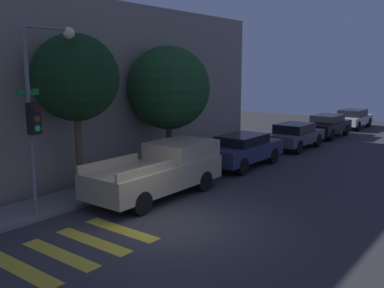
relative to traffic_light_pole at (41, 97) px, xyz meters
The scene contains 12 objects.
ground_plane 5.22m from the traffic_light_pole, 63.87° to the right, with size 60.00×60.00×0.00m, color #333335.
sidewalk 3.99m from the traffic_light_pole, 23.78° to the left, with size 26.00×1.80×0.14m, color slate.
building_row 5.29m from the traffic_light_pole, 71.80° to the left, with size 26.00×6.00×7.12m, color gray.
crosswalk 4.54m from the traffic_light_pole, 109.47° to the right, with size 3.48×2.60×0.00m.
traffic_light_pole is the anchor object (origin of this frame).
pickup_truck 4.83m from the traffic_light_pole, 18.52° to the right, with size 5.28×2.04×1.80m.
sedan_near_corner 9.91m from the traffic_light_pole, ahead, with size 4.55×1.81×1.49m.
sedan_middle 15.34m from the traffic_light_pole, ahead, with size 4.25×1.86×1.43m.
sedan_far_end 20.39m from the traffic_light_pole, ahead, with size 4.46×1.75×1.48m.
sedan_tail_of_row 25.60m from the traffic_light_pole, ahead, with size 4.42×1.79×1.42m.
tree_near_corner 2.19m from the traffic_light_pole, 24.40° to the left, with size 2.95×2.95×5.63m.
tree_midblock 6.80m from the traffic_light_pole, ahead, with size 3.55×3.55×5.41m.
Camera 1 is at (-8.86, -7.69, 4.47)m, focal length 40.00 mm.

